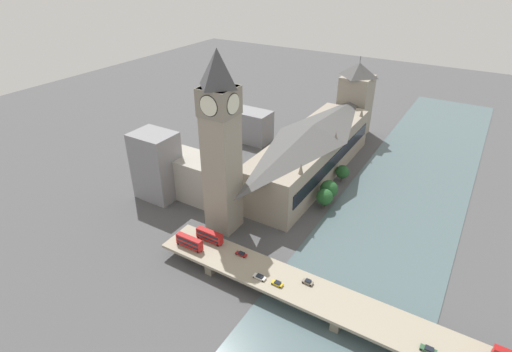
{
  "coord_description": "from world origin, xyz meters",
  "views": [
    {
      "loc": [
        -58.27,
        171.88,
        107.24
      ],
      "look_at": [
        21.68,
        40.84,
        20.81
      ],
      "focal_mm": 28.0,
      "sensor_mm": 36.0,
      "label": 1
    }
  ],
  "objects": [
    {
      "name": "double_decker_bus_mid",
      "position": [
        23.44,
        73.52,
        8.81
      ],
      "size": [
        11.65,
        2.63,
        4.78
      ],
      "color": "red",
      "rests_on": "road_bridge"
    },
    {
      "name": "car_southbound_mid",
      "position": [
        -61.43,
        81.08,
        6.87
      ],
      "size": [
        4.66,
        1.91,
        1.39
      ],
      "color": "#2D5638",
      "rests_on": "road_bridge"
    },
    {
      "name": "victoria_tower",
      "position": [
        16.69,
        -74.7,
        23.67
      ],
      "size": [
        18.71,
        18.71,
        51.34
      ],
      "color": "gray",
      "rests_on": "ground_plane"
    },
    {
      "name": "tree_embankment_far",
      "position": [
        -1.01,
        -9.84,
        5.63
      ],
      "size": [
        7.18,
        7.18,
        9.24
      ],
      "color": "brown",
      "rests_on": "ground_plane"
    },
    {
      "name": "double_decker_bus_rear",
      "position": [
        27.7,
        80.77,
        8.87
      ],
      "size": [
        11.68,
        2.53,
        4.91
      ],
      "color": "red",
      "rests_on": "road_bridge"
    },
    {
      "name": "parliament_hall",
      "position": [
        16.64,
        -8.0,
        14.54
      ],
      "size": [
        27.73,
        106.69,
        29.27
      ],
      "color": "gray",
      "rests_on": "ground_plane"
    },
    {
      "name": "clock_tower",
      "position": [
        29.16,
        55.44,
        42.04
      ],
      "size": [
        13.41,
        13.41,
        77.76
      ],
      "color": "gray",
      "rests_on": "ground_plane"
    },
    {
      "name": "river_water",
      "position": [
        -34.1,
        0.0,
        0.15
      ],
      "size": [
        56.21,
        360.0,
        0.3
      ],
      "primitive_type": "cube",
      "color": "#4C6066",
      "rests_on": "ground_plane"
    },
    {
      "name": "ground_plane",
      "position": [
        0.0,
        0.0,
        0.0
      ],
      "size": [
        600.0,
        600.0,
        0.0
      ],
      "primitive_type": "plane",
      "color": "#4C4C4F"
    },
    {
      "name": "tree_embankment_near",
      "position": [
        -2.47,
        12.59,
        7.08
      ],
      "size": [
        8.72,
        8.72,
        11.45
      ],
      "color": "brown",
      "rests_on": "ground_plane"
    },
    {
      "name": "road_bridge",
      "position": [
        -34.1,
        77.58,
        5.01
      ],
      "size": [
        144.42,
        16.09,
        6.17
      ],
      "color": "gray",
      "rests_on": "ground_plane"
    },
    {
      "name": "car_northbound_lead",
      "position": [
        7.85,
        74.25,
        6.84
      ],
      "size": [
        4.55,
        1.76,
        1.32
      ],
      "color": "maroon",
      "rests_on": "road_bridge"
    },
    {
      "name": "city_block_center",
      "position": [
        56.41,
        41.83,
        10.59
      ],
      "size": [
        28.91,
        17.71,
        21.19
      ],
      "color": "#A39E93",
      "rests_on": "ground_plane"
    },
    {
      "name": "car_northbound_tail",
      "position": [
        -20.03,
        74.54,
        6.89
      ],
      "size": [
        3.81,
        1.83,
        1.46
      ],
      "color": "slate",
      "rests_on": "road_bridge"
    },
    {
      "name": "city_block_west",
      "position": [
        70.33,
        -29.79,
        9.96
      ],
      "size": [
        28.84,
        15.5,
        19.91
      ],
      "color": "gray",
      "rests_on": "ground_plane"
    },
    {
      "name": "city_block_east",
      "position": [
        71.77,
        51.27,
        16.89
      ],
      "size": [
        20.06,
        16.01,
        33.78
      ],
      "color": "gray",
      "rests_on": "ground_plane"
    },
    {
      "name": "car_southbound_tail",
      "position": [
        -11.33,
        80.7,
        6.84
      ],
      "size": [
        4.08,
        1.84,
        1.34
      ],
      "color": "gold",
      "rests_on": "road_bridge"
    },
    {
      "name": "car_northbound_mid",
      "position": [
        -4.41,
        81.18,
        6.83
      ],
      "size": [
        4.66,
        1.93,
        1.33
      ],
      "color": "silver",
      "rests_on": "road_bridge"
    },
    {
      "name": "tree_embankment_mid",
      "position": [
        -3.2,
        19.5,
        6.47
      ],
      "size": [
        7.89,
        7.89,
        10.43
      ],
      "color": "brown",
      "rests_on": "ground_plane"
    }
  ]
}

